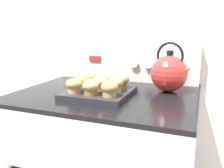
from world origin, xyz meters
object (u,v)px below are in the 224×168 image
object	(u,v)px
muffin_r1_c0	(83,82)
muffin_r2_c2	(121,81)
muffin_r0_c2	(110,89)
muffin_r1_c2	(115,84)
muffin_r0_c1	(91,87)
muffin_pan	(99,93)
muffin_r2_c0	(90,78)
muffin_r1_c1	(99,83)
muffin_r2_c1	(106,80)
muffin_r0_c0	(74,85)
tea_kettle	(169,73)

from	to	relation	value
muffin_r1_c0	muffin_r2_c2	bearing A→B (deg)	26.00
muffin_r0_c2	muffin_r1_c2	size ratio (longest dim) A/B	1.00
muffin_r0_c1	muffin_r1_c0	bearing A→B (deg)	133.88
muffin_r2_c2	muffin_r1_c0	bearing A→B (deg)	-154.00
muffin_pan	muffin_r2_c0	world-z (taller)	muffin_r2_c0
muffin_pan	muffin_r0_c2	xyz separation A→B (m)	(0.08, -0.08, 0.04)
muffin_r1_c0	muffin_r0_c1	bearing A→B (deg)	-46.12
muffin_r0_c2	muffin_r1_c1	xyz separation A→B (m)	(-0.08, 0.08, 0.00)
muffin_r0_c2	muffin_r1_c2	xyz separation A→B (m)	(-0.01, 0.08, 0.00)
muffin_r1_c1	muffin_r2_c1	bearing A→B (deg)	90.33
muffin_r0_c1	muffin_r1_c1	world-z (taller)	same
muffin_pan	muffin_r0_c0	size ratio (longest dim) A/B	3.89
muffin_pan	muffin_r2_c2	world-z (taller)	muffin_r2_c2
muffin_pan	muffin_r1_c2	world-z (taller)	muffin_r1_c2
muffin_pan	muffin_r0_c1	xyz separation A→B (m)	(-0.00, -0.08, 0.04)
muffin_pan	tea_kettle	world-z (taller)	tea_kettle
muffin_r2_c0	muffin_r1_c0	bearing A→B (deg)	-90.62
muffin_pan	muffin_r2_c2	size ratio (longest dim) A/B	3.89
muffin_r1_c2	muffin_r2_c2	distance (m)	0.07
muffin_pan	muffin_r2_c0	distance (m)	0.12
muffin_r0_c1	muffin_r2_c1	bearing A→B (deg)	89.85
tea_kettle	muffin_r1_c1	bearing A→B (deg)	-147.16
muffin_r0_c0	muffin_r0_c2	world-z (taller)	same
muffin_r0_c0	muffin_r2_c2	xyz separation A→B (m)	(0.15, 0.15, 0.00)
muffin_r0_c2	muffin_r1_c0	distance (m)	0.17
muffin_pan	tea_kettle	size ratio (longest dim) A/B	1.19
muffin_r2_c1	muffin_r2_c2	world-z (taller)	same
muffin_r0_c1	muffin_r2_c1	world-z (taller)	same
muffin_r1_c0	muffin_r2_c0	distance (m)	0.07
muffin_r2_c2	muffin_r0_c0	bearing A→B (deg)	-135.00
muffin_r2_c2	tea_kettle	xyz separation A→B (m)	(0.19, 0.10, 0.03)
muffin_r1_c2	muffin_r2_c0	bearing A→B (deg)	154.33
muffin_r0_c1	muffin_r1_c2	distance (m)	0.11
muffin_r1_c1	muffin_r2_c1	distance (m)	0.07
muffin_r2_c0	muffin_r0_c0	bearing A→B (deg)	-90.09
tea_kettle	muffin_r1_c2	bearing A→B (deg)	-138.58
muffin_pan	muffin_r0_c0	world-z (taller)	muffin_r0_c0
muffin_r1_c1	tea_kettle	xyz separation A→B (m)	(0.27, 0.17, 0.03)
muffin_r1_c0	muffin_r2_c0	xyz separation A→B (m)	(0.00, 0.07, 0.00)
muffin_r1_c0	muffin_r1_c2	size ratio (longest dim) A/B	1.00
muffin_r1_c1	muffin_r2_c2	xyz separation A→B (m)	(0.07, 0.07, 0.00)
muffin_r0_c0	muffin_r1_c2	world-z (taller)	same
tea_kettle	muffin_r2_c1	bearing A→B (deg)	-159.74
muffin_r2_c1	muffin_r0_c0	bearing A→B (deg)	-116.97
muffin_r0_c1	muffin_r0_c2	distance (m)	0.08
muffin_pan	muffin_r1_c2	distance (m)	0.09
muffin_r0_c1	muffin_r1_c0	distance (m)	0.11
muffin_r0_c1	tea_kettle	world-z (taller)	tea_kettle
muffin_r0_c2	tea_kettle	bearing A→B (deg)	52.81
muffin_r0_c2	muffin_r2_c1	distance (m)	0.17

